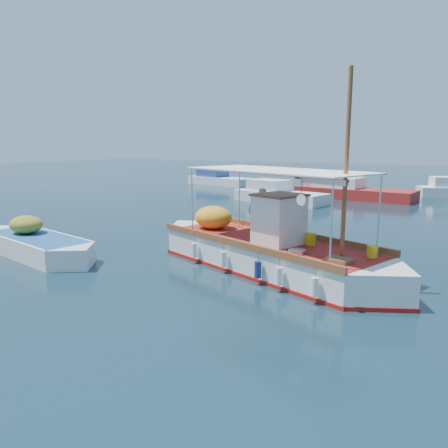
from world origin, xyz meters
The scene contains 6 objects.
ground centered at (0.00, 0.00, 0.00)m, with size 160.00×160.00×0.00m, color black.
fishing_caique centered at (0.37, 0.51, 0.57)m, with size 10.02×5.28×6.47m.
dinghy centered at (-7.95, -2.27, 0.35)m, with size 6.66×2.79×1.65m.
bg_boat_nw centered at (-5.97, 16.38, 0.49)m, with size 7.14×3.75×1.80m.
bg_boat_n centered at (-1.99, 21.39, 0.49)m, with size 9.20×3.84×1.80m.
bg_boat_far_w centered at (-16.61, 25.83, 0.49)m, with size 7.65×3.89×1.80m.
Camera 1 is at (6.40, -12.75, 4.23)m, focal length 35.00 mm.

